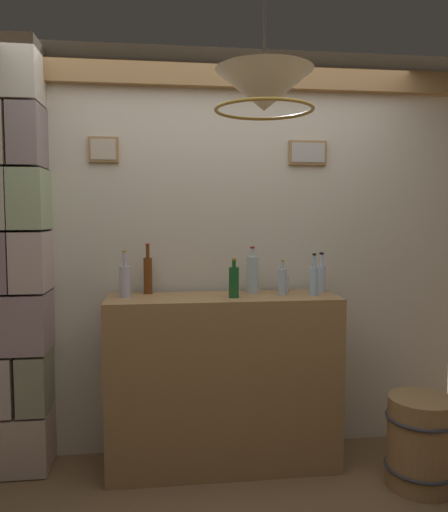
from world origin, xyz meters
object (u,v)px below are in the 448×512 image
pendant_lamp (264,92)px  wooden_barrel (421,442)px  liquor_bottle_brandy (321,277)px  glass_tumbler_rocks (284,284)px  liquor_bottle_vodka (282,281)px  liquor_bottle_vermouth (234,281)px  liquor_bottle_mezcal (148,274)px  liquor_bottle_scotch (252,274)px  liquor_bottle_whiskey (314,280)px  liquor_bottle_rye (125,280)px

pendant_lamp → wooden_barrel: (1.00, 0.37, -1.85)m
liquor_bottle_brandy → glass_tumbler_rocks: (-0.24, 0.03, -0.04)m
liquor_bottle_vodka → glass_tumbler_rocks: (0.04, 0.12, -0.03)m
liquor_bottle_vermouth → glass_tumbler_rocks: liquor_bottle_vermouth is taller
liquor_bottle_mezcal → liquor_bottle_scotch: bearing=-5.6°
liquor_bottle_scotch → wooden_barrel: liquor_bottle_scotch is taller
liquor_bottle_brandy → liquor_bottle_mezcal: liquor_bottle_mezcal is taller
liquor_bottle_mezcal → glass_tumbler_rocks: liquor_bottle_mezcal is taller
liquor_bottle_brandy → liquor_bottle_vodka: 0.30m
liquor_bottle_vodka → pendant_lamp: size_ratio=0.38×
liquor_bottle_brandy → liquor_bottle_whiskey: bearing=-125.1°
liquor_bottle_brandy → wooden_barrel: bearing=-47.2°
pendant_lamp → liquor_bottle_vermouth: bearing=92.6°
liquor_bottle_whiskey → liquor_bottle_vodka: (-0.19, 0.03, -0.01)m
liquor_bottle_mezcal → liquor_bottle_rye: bearing=-137.7°
liquor_bottle_vermouth → liquor_bottle_rye: 0.65m
liquor_bottle_mezcal → wooden_barrel: size_ratio=0.61×
pendant_lamp → wooden_barrel: bearing=20.3°
liquor_bottle_vermouth → liquor_bottle_whiskey: liquor_bottle_whiskey is taller
liquor_bottle_scotch → liquor_bottle_rye: 0.79m
liquor_bottle_vermouth → liquor_bottle_rye: (-0.65, 0.09, 0.01)m
glass_tumbler_rocks → liquor_bottle_mezcal: bearing=178.1°
liquor_bottle_vodka → wooden_barrel: liquor_bottle_vodka is taller
liquor_bottle_rye → liquor_bottle_vodka: size_ratio=1.30×
liquor_bottle_whiskey → pendant_lamp: size_ratio=0.44×
liquor_bottle_vermouth → pendant_lamp: pendant_lamp is taller
liquor_bottle_scotch → liquor_bottle_brandy: bearing=0.8°
liquor_bottle_vodka → liquor_bottle_whiskey: bearing=-8.7°
liquor_bottle_vodka → liquor_bottle_vermouth: bearing=-169.0°
liquor_bottle_vodka → liquor_bottle_mezcal: (-0.82, 0.15, 0.04)m
liquor_bottle_whiskey → pendant_lamp: 1.28m
liquor_bottle_scotch → glass_tumbler_rocks: bearing=9.5°
liquor_bottle_mezcal → pendant_lamp: (0.55, -0.91, 0.92)m
liquor_bottle_rye → liquor_bottle_whiskey: (1.15, -0.06, -0.01)m
wooden_barrel → liquor_bottle_vermouth: bearing=162.4°
liquor_bottle_whiskey → wooden_barrel: 1.11m
liquor_bottle_rye → wooden_barrel: bearing=-14.0°
liquor_bottle_brandy → liquor_bottle_whiskey: (-0.09, -0.12, -0.00)m
liquor_bottle_vodka → wooden_barrel: bearing=-28.1°
liquor_bottle_vermouth → wooden_barrel: (1.04, -0.33, -0.90)m
liquor_bottle_brandy → wooden_barrel: size_ratio=0.49×
liquor_bottle_scotch → liquor_bottle_whiskey: bearing=-17.9°
pendant_lamp → wooden_barrel: 2.14m
liquor_bottle_scotch → glass_tumbler_rocks: liquor_bottle_scotch is taller
glass_tumbler_rocks → liquor_bottle_brandy: bearing=-6.9°
liquor_bottle_vermouth → glass_tumbler_rocks: (0.35, 0.18, -0.04)m
liquor_bottle_brandy → liquor_bottle_scotch: bearing=-179.2°
pendant_lamp → glass_tumbler_rocks: bearing=70.2°
wooden_barrel → liquor_bottle_rye: bearing=166.0°
liquor_bottle_scotch → liquor_bottle_vodka: (0.17, -0.09, -0.04)m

